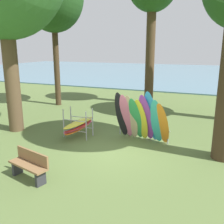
{
  "coord_description": "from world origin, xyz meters",
  "views": [
    {
      "loc": [
        3.29,
        -8.49,
        3.83
      ],
      "look_at": [
        -0.76,
        1.33,
        1.1
      ],
      "focal_mm": 40.78,
      "sensor_mm": 36.0,
      "label": 1
    }
  ],
  "objects": [
    {
      "name": "ground_plane",
      "position": [
        0.0,
        0.0,
        0.0
      ],
      "size": [
        80.0,
        80.0,
        0.0
      ],
      "primitive_type": "plane",
      "color": "#566B38"
    },
    {
      "name": "leaning_board_pile",
      "position": [
        0.58,
        1.2,
        0.99
      ],
      "size": [
        2.46,
        1.16,
        2.23
      ],
      "color": "black",
      "rests_on": "ground"
    },
    {
      "name": "board_storage_rack",
      "position": [
        -2.1,
        0.74,
        0.52
      ],
      "size": [
        1.15,
        2.13,
        1.25
      ],
      "color": "#9EA0A5",
      "rests_on": "ground"
    },
    {
      "name": "lake_water",
      "position": [
        0.0,
        31.25,
        0.05
      ],
      "size": [
        80.0,
        36.0,
        0.1
      ],
      "primitive_type": "cube",
      "color": "slate",
      "rests_on": "ground"
    },
    {
      "name": "park_bench",
      "position": [
        -1.59,
        -3.06,
        0.45
      ],
      "size": [
        1.46,
        0.74,
        0.85
      ],
      "color": "#2D2D33",
      "rests_on": "ground"
    }
  ]
}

